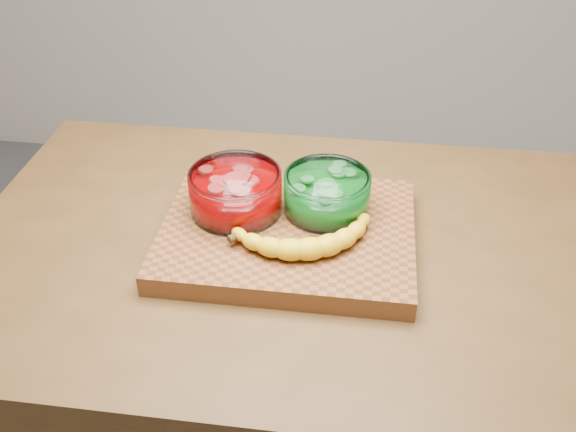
# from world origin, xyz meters

# --- Properties ---
(counter) EXTENTS (1.20, 0.80, 0.90)m
(counter) POSITION_xyz_m (0.00, 0.00, 0.45)
(counter) COLOR #4F3417
(counter) RESTS_ON ground
(cutting_board) EXTENTS (0.45, 0.35, 0.04)m
(cutting_board) POSITION_xyz_m (0.00, 0.00, 0.92)
(cutting_board) COLOR brown
(cutting_board) RESTS_ON counter
(bowl_red) EXTENTS (0.17, 0.17, 0.08)m
(bowl_red) POSITION_xyz_m (-0.10, 0.03, 0.98)
(bowl_red) COLOR white
(bowl_red) RESTS_ON cutting_board
(bowl_green) EXTENTS (0.16, 0.16, 0.07)m
(bowl_green) POSITION_xyz_m (0.06, 0.06, 0.98)
(bowl_green) COLOR white
(bowl_green) RESTS_ON cutting_board
(banana) EXTENTS (0.27, 0.16, 0.04)m
(banana) POSITION_xyz_m (0.03, -0.04, 0.96)
(banana) COLOR yellow
(banana) RESTS_ON cutting_board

